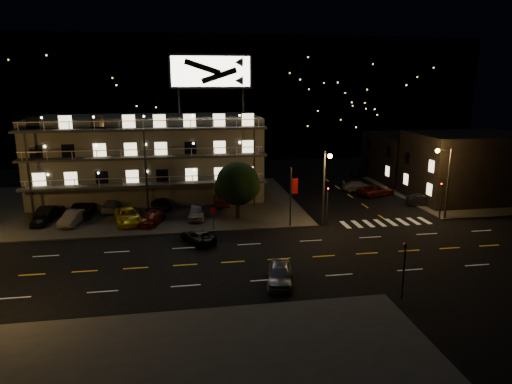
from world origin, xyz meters
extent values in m
plane|color=black|center=(0.00, 0.00, 0.00)|extent=(140.00, 140.00, 0.00)
cube|color=#373734|center=(-14.00, 20.00, 0.07)|extent=(44.00, 24.00, 0.15)
cube|color=#373734|center=(30.00, 20.00, 0.07)|extent=(16.00, 24.00, 0.15)
cube|color=gray|center=(-10.00, 24.00, 5.00)|extent=(28.00, 12.00, 10.00)
cube|color=gray|center=(-10.00, 24.00, 10.25)|extent=(28.00, 12.00, 0.50)
cube|color=#373734|center=(-10.00, 17.10, 3.15)|extent=(28.00, 1.80, 0.25)
cube|color=#373734|center=(-10.00, 17.10, 6.35)|extent=(28.00, 1.80, 0.25)
cube|color=#373734|center=(-10.00, 17.10, 9.55)|extent=(28.00, 1.80, 0.25)
cylinder|color=black|center=(-6.00, 22.00, 12.25)|extent=(0.36, 0.36, 3.50)
cylinder|color=black|center=(2.00, 22.00, 12.25)|extent=(0.36, 0.36, 3.50)
cube|color=black|center=(-2.00, 22.00, 16.00)|extent=(10.20, 0.50, 4.20)
cube|color=white|center=(-2.00, 21.70, 16.00)|extent=(9.60, 0.06, 3.60)
cube|color=black|center=(30.00, 16.00, 4.25)|extent=(14.00, 10.00, 8.50)
cube|color=black|center=(30.00, 28.00, 3.50)|extent=(14.00, 12.00, 7.00)
cube|color=black|center=(0.00, 70.00, 12.00)|extent=(120.00, 20.00, 24.00)
cube|color=black|center=(-40.00, 62.00, 9.00)|extent=(40.00, 14.00, 18.00)
cylinder|color=#2D2D30|center=(8.50, 8.30, 4.00)|extent=(0.20, 0.20, 8.00)
cylinder|color=#2D2D30|center=(8.50, 7.50, 7.80)|extent=(0.12, 1.80, 0.12)
sphere|color=#FFA53F|center=(8.50, 6.70, 7.70)|extent=(0.44, 0.44, 0.44)
cylinder|color=#2D2D30|center=(22.50, 8.30, 4.00)|extent=(0.20, 0.20, 8.00)
cylinder|color=#2D2D30|center=(21.70, 8.30, 7.80)|extent=(1.80, 0.12, 0.12)
sphere|color=#FFA53F|center=(20.90, 8.30, 7.70)|extent=(0.44, 0.44, 0.44)
cylinder|color=#2D2D30|center=(9.00, 8.50, 1.80)|extent=(0.14, 0.14, 3.60)
imported|color=black|center=(9.00, 8.50, 4.10)|extent=(0.20, 0.16, 1.00)
sphere|color=#FF0C0C|center=(9.00, 8.38, 4.00)|extent=(0.14, 0.14, 0.14)
cylinder|color=#2D2D30|center=(9.00, -8.50, 1.80)|extent=(0.14, 0.14, 3.60)
imported|color=black|center=(9.00, -8.50, 4.10)|extent=(0.20, 0.16, 1.00)
sphere|color=#FF0C0C|center=(9.00, -8.38, 4.00)|extent=(0.14, 0.14, 0.14)
cylinder|color=#2D2D30|center=(22.00, 8.50, 1.80)|extent=(0.14, 0.14, 3.60)
imported|color=black|center=(22.00, 8.50, 4.10)|extent=(0.16, 0.20, 1.00)
sphere|color=#FF0C0C|center=(21.88, 8.50, 4.00)|extent=(0.14, 0.14, 0.14)
cylinder|color=#2D2D30|center=(5.00, 8.40, 3.20)|extent=(0.16, 0.16, 6.40)
cube|color=#B00C0E|center=(5.45, 8.40, 4.40)|extent=(0.60, 0.04, 1.60)
cylinder|color=#2D2D30|center=(-3.00, 8.60, 1.10)|extent=(0.08, 0.08, 2.20)
cylinder|color=#B00C0E|center=(-3.00, 8.55, 2.15)|extent=(0.91, 0.04, 0.91)
cylinder|color=black|center=(-0.01, 12.20, 1.25)|extent=(0.46, 0.46, 2.21)
sphere|color=black|center=(-0.01, 12.20, 4.02)|extent=(4.79, 4.79, 4.79)
sphere|color=black|center=(-1.11, 12.57, 3.46)|extent=(2.95, 2.95, 2.95)
sphere|color=black|center=(1.01, 11.84, 3.65)|extent=(2.76, 2.76, 2.76)
imported|color=black|center=(-20.95, 13.12, 0.79)|extent=(1.71, 3.83, 1.28)
imported|color=#929398|center=(-17.51, 12.69, 0.87)|extent=(2.52, 4.61, 1.44)
imported|color=yellow|center=(-11.84, 12.23, 0.91)|extent=(3.52, 5.86, 1.52)
imported|color=#55160C|center=(-9.30, 11.48, 0.79)|extent=(3.20, 4.75, 1.28)
imported|color=#929398|center=(-4.57, 12.56, 0.90)|extent=(2.09, 4.53, 1.50)
imported|color=black|center=(-20.52, 15.35, 0.90)|extent=(2.26, 4.73, 1.50)
imported|color=black|center=(-17.29, 15.81, 0.91)|extent=(2.59, 5.52, 1.53)
imported|color=#929398|center=(-14.18, 17.20, 0.80)|extent=(2.13, 4.59, 1.30)
imported|color=black|center=(-8.61, 17.29, 0.85)|extent=(3.09, 4.40, 1.39)
imported|color=#55160C|center=(-1.50, 17.50, 0.88)|extent=(1.92, 4.55, 1.46)
imported|color=black|center=(23.13, 13.76, 0.70)|extent=(4.50, 2.57, 1.40)
imported|color=#55160C|center=(19.48, 19.67, 0.74)|extent=(5.82, 4.13, 1.47)
imported|color=#929398|center=(18.17, 22.37, 0.67)|extent=(4.93, 3.09, 1.33)
imported|color=black|center=(22.41, 31.41, 0.68)|extent=(4.02, 1.71, 1.35)
imported|color=#929398|center=(1.04, -4.69, 0.77)|extent=(2.81, 4.82, 1.54)
imported|color=black|center=(-4.70, 5.42, 0.62)|extent=(3.70, 4.89, 1.23)
camera|label=1|loc=(-5.95, -35.89, 14.98)|focal=32.00mm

